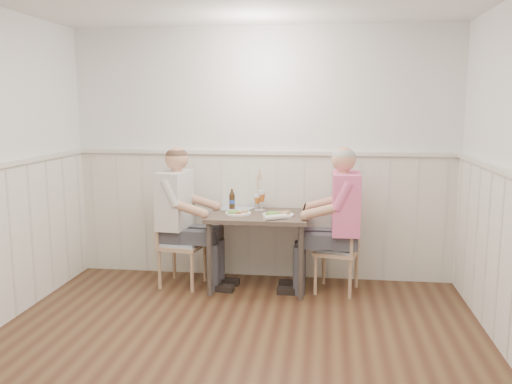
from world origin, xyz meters
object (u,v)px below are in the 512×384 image
man_in_pink (340,232)px  chair_left (177,240)px  dining_table (259,224)px  grass_vase (257,190)px  chair_right (342,247)px  beer_bottle (232,200)px  diner_cream (179,227)px

man_in_pink → chair_left: bearing=179.1°
dining_table → chair_left: chair_left is taller
dining_table → man_in_pink: size_ratio=0.67×
grass_vase → chair_right: bearing=-17.2°
grass_vase → beer_bottle: bearing=-169.5°
diner_cream → beer_bottle: (0.50, 0.21, 0.25)m
chair_left → beer_bottle: (0.52, 0.22, 0.38)m
grass_vase → chair_left: bearing=-160.8°
chair_left → grass_vase: bearing=19.2°
diner_cream → grass_vase: diner_cream is taller
chair_right → chair_left: 1.64m
chair_right → beer_bottle: size_ratio=3.92×
dining_table → grass_vase: (-0.05, 0.24, 0.29)m
chair_right → grass_vase: bearing=162.8°
dining_table → chair_right: (0.82, -0.03, -0.20)m
dining_table → grass_vase: grass_vase is taller
chair_right → man_in_pink: (-0.02, -0.03, 0.16)m
diner_cream → grass_vase: (0.75, 0.26, 0.35)m
chair_left → beer_bottle: beer_bottle is taller
chair_right → beer_bottle: (-1.12, 0.22, 0.39)m
man_in_pink → diner_cream: bearing=178.6°
beer_bottle → diner_cream: bearing=-157.1°
chair_right → grass_vase: (-0.87, 0.27, 0.50)m
chair_left → diner_cream: bearing=26.7°
beer_bottle → grass_vase: 0.27m
man_in_pink → chair_right: bearing=50.8°
dining_table → beer_bottle: bearing=146.9°
man_in_pink → diner_cream: (-1.60, 0.04, -0.01)m
man_in_pink → dining_table: bearing=176.1°
diner_cream → beer_bottle: bearing=22.9°
chair_left → diner_cream: 0.14m
chair_left → beer_bottle: 0.68m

